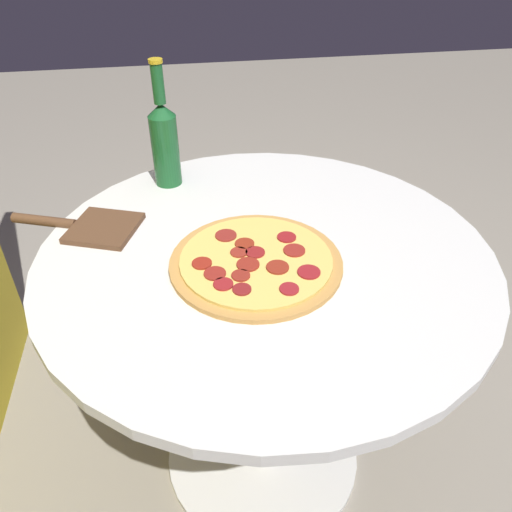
{
  "coord_description": "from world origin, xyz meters",
  "views": [
    {
      "loc": [
        -0.79,
        0.15,
        1.29
      ],
      "look_at": [
        -0.05,
        0.03,
        0.73
      ],
      "focal_mm": 35.0,
      "sensor_mm": 36.0,
      "label": 1
    }
  ],
  "objects": [
    {
      "name": "pizza_paddle",
      "position": [
        0.14,
        0.35,
        0.72
      ],
      "size": [
        0.17,
        0.29,
        0.02
      ],
      "rotation": [
        0.0,
        0.0,
        1.2
      ],
      "color": "brown",
      "rests_on": "table"
    },
    {
      "name": "table",
      "position": [
        0.0,
        0.0,
        0.52
      ],
      "size": [
        0.9,
        0.9,
        0.71
      ],
      "color": "silver",
      "rests_on": "ground_plane"
    },
    {
      "name": "pizza",
      "position": [
        -0.05,
        0.03,
        0.72
      ],
      "size": [
        0.33,
        0.33,
        0.02
      ],
      "color": "#C68E47",
      "rests_on": "table"
    },
    {
      "name": "beer_bottle",
      "position": [
        0.32,
        0.18,
        0.82
      ],
      "size": [
        0.06,
        0.06,
        0.29
      ],
      "color": "#195628",
      "rests_on": "table"
    },
    {
      "name": "ground_plane",
      "position": [
        0.0,
        0.0,
        0.0
      ],
      "size": [
        8.0,
        8.0,
        0.0
      ],
      "primitive_type": "plane",
      "color": "gray"
    }
  ]
}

